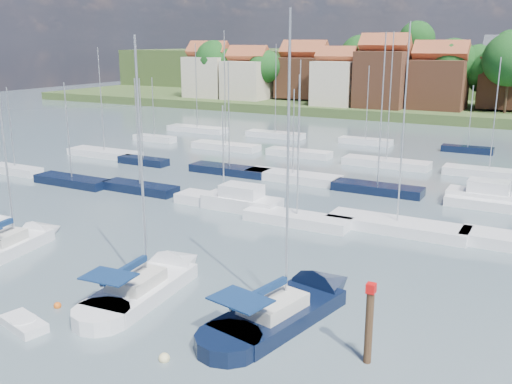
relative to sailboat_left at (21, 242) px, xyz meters
The scene contains 11 objects.
ground 38.61m from the sailboat_left, 67.79° to the left, with size 260.00×260.00×0.00m, color #43535A.
sailboat_left is the anchor object (origin of this frame).
sailboat_centre 12.84m from the sailboat_left, ahead, with size 4.08×11.98×15.97m.
sailboat_navy 21.63m from the sailboat_left, ahead, with size 5.78×12.89×17.25m.
tender 12.98m from the sailboat_left, 39.28° to the right, with size 3.06×1.94×0.61m.
timber_piling 26.79m from the sailboat_left, ahead, with size 0.40×0.40×6.17m.
buoy_c 11.30m from the sailboat_left, 30.34° to the right, with size 0.42×0.42×0.42m, color #D85914.
buoy_d 19.70m from the sailboat_left, 21.66° to the right, with size 0.54×0.54×0.54m, color beige.
buoy_e 20.93m from the sailboat_left, ahead, with size 0.47×0.47×0.47m, color beige.
marina_field 35.02m from the sailboat_left, 61.90° to the left, with size 79.62×41.41×15.93m.
far_shore_town 129.58m from the sailboat_left, 82.54° to the left, with size 212.46×90.00×22.27m.
Camera 1 is at (18.64, -21.69, 14.29)m, focal length 40.00 mm.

